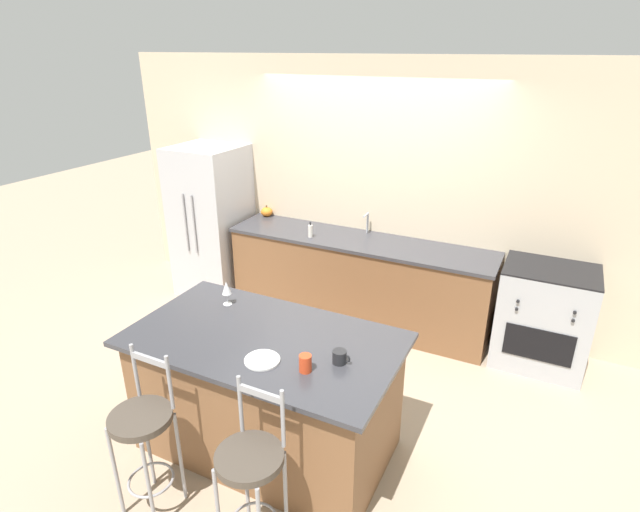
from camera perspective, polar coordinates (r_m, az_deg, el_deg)
name	(u,v)px	position (r m, az deg, el deg)	size (l,w,h in m)	color
ground_plane	(343,334)	(5.26, 2.67, -8.92)	(18.00, 18.00, 0.00)	tan
wall_back	(372,192)	(5.31, 5.99, 7.27)	(6.00, 0.07, 2.70)	beige
back_counter	(358,280)	(5.34, 4.39, -2.71)	(2.79, 0.68, 0.93)	brown
sink_faucet	(367,221)	(5.28, 5.40, 4.05)	(0.02, 0.13, 0.22)	#ADAFB5
kitchen_island	(266,393)	(3.73, -6.15, -15.30)	(1.87, 1.05, 0.94)	brown
refrigerator	(212,221)	(5.99, -12.20, 3.92)	(0.75, 0.77, 1.75)	#BCBCC1
oven_range	(543,317)	(5.03, 24.15, -6.35)	(0.79, 0.63, 0.97)	#ADAFB5
bar_stool_near	(144,432)	(3.39, -19.47, -18.44)	(0.38, 0.38, 1.11)	#99999E
bar_stool_far	(251,473)	(3.02, -7.85, -23.32)	(0.38, 0.38, 1.11)	#99999E
dinner_plate	(262,360)	(3.22, -6.62, -11.68)	(0.23, 0.23, 0.02)	white
wine_glass	(226,288)	(3.85, -10.64, -3.67)	(0.07, 0.07, 0.19)	white
coffee_mug	(340,357)	(3.17, 2.28, -11.45)	(0.12, 0.09, 0.09)	#232326
tumbler_cup	(305,363)	(3.09, -1.69, -12.16)	(0.08, 0.08, 0.11)	red
pumpkin_decoration	(267,212)	(5.86, -6.11, 5.06)	(0.14, 0.14, 0.13)	orange
soap_bottle	(310,231)	(5.16, -1.11, 2.89)	(0.05, 0.05, 0.16)	silver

